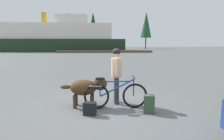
# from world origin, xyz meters

# --- Properties ---
(ground_plane) EXTENTS (160.00, 160.00, 0.00)m
(ground_plane) POSITION_xyz_m (0.00, 0.00, 0.00)
(ground_plane) COLOR #595B5B
(bicycle) EXTENTS (1.79, 0.44, 0.91)m
(bicycle) POSITION_xyz_m (0.22, -0.09, 0.38)
(bicycle) COLOR black
(bicycle) RESTS_ON ground_plane
(person_cyclist) EXTENTS (0.32, 0.53, 1.68)m
(person_cyclist) POSITION_xyz_m (0.29, 0.39, 1.01)
(person_cyclist) COLOR #333338
(person_cyclist) RESTS_ON ground_plane
(dog) EXTENTS (1.33, 0.53, 0.87)m
(dog) POSITION_xyz_m (-0.58, 0.13, 0.57)
(dog) COLOR #472D19
(dog) RESTS_ON ground_plane
(backpack) EXTENTS (0.32, 0.27, 0.48)m
(backpack) POSITION_xyz_m (1.08, -0.50, 0.24)
(backpack) COLOR #334C33
(backpack) RESTS_ON ground_plane
(handbag_pannier) EXTENTS (0.35, 0.24, 0.33)m
(handbag_pannier) POSITION_xyz_m (-0.47, -0.54, 0.17)
(handbag_pannier) COLOR black
(handbag_pannier) RESTS_ON ground_plane
(dock_pier) EXTENTS (17.66, 2.87, 0.40)m
(dock_pier) POSITION_xyz_m (0.75, 30.66, 0.20)
(dock_pier) COLOR brown
(dock_pier) RESTS_ON ground_plane
(ferry_boat) EXTENTS (27.40, 8.27, 8.18)m
(ferry_boat) POSITION_xyz_m (-8.56, 36.89, 2.83)
(ferry_boat) COLOR #1E331E
(ferry_boat) RESTS_ON ground_plane
(sailboat_moored) EXTENTS (7.15, 2.00, 9.57)m
(sailboat_moored) POSITION_xyz_m (-2.38, 40.53, 0.52)
(sailboat_moored) COLOR navy
(sailboat_moored) RESTS_ON ground_plane
(pine_tree_far_left) EXTENTS (3.47, 3.47, 10.72)m
(pine_tree_far_left) POSITION_xyz_m (-9.20, 52.84, 6.99)
(pine_tree_far_left) COLOR #4C331E
(pine_tree_far_left) RESTS_ON ground_plane
(pine_tree_center) EXTENTS (3.26, 3.26, 10.81)m
(pine_tree_center) POSITION_xyz_m (-2.04, 52.53, 6.80)
(pine_tree_center) COLOR #4C331E
(pine_tree_center) RESTS_ON ground_plane
(pine_tree_far_right) EXTENTS (3.25, 3.25, 10.79)m
(pine_tree_far_right) POSITION_xyz_m (13.69, 51.27, 7.05)
(pine_tree_far_right) COLOR #4C331E
(pine_tree_far_right) RESTS_ON ground_plane
(pine_tree_mid_back) EXTENTS (3.24, 3.24, 10.13)m
(pine_tree_mid_back) POSITION_xyz_m (-6.62, 60.72, 6.45)
(pine_tree_mid_back) COLOR #4C331E
(pine_tree_mid_back) RESTS_ON ground_plane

